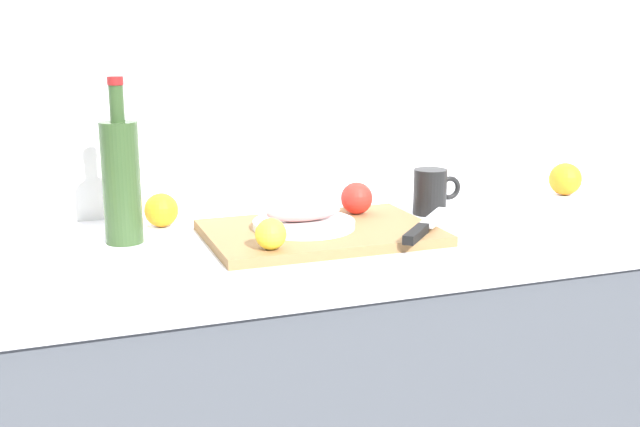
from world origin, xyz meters
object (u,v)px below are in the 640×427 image
object	(u,v)px
chef_knife	(424,228)
lemon_0	(271,234)
white_plate	(304,224)
coffee_mug_2	(431,192)
cutting_board	(320,233)
wine_bottle	(121,179)
fish_fillet	(304,212)

from	to	relation	value
chef_knife	lemon_0	xyz separation A→B (m)	(-0.32, -0.02, 0.02)
white_plate	coffee_mug_2	size ratio (longest dim) A/B	1.79
white_plate	coffee_mug_2	distance (m)	0.35
coffee_mug_2	lemon_0	bearing A→B (deg)	-153.39
cutting_board	wine_bottle	world-z (taller)	wine_bottle
cutting_board	chef_knife	world-z (taller)	chef_knife
white_plate	wine_bottle	world-z (taller)	wine_bottle
white_plate	fish_fillet	world-z (taller)	fish_fillet
lemon_0	wine_bottle	size ratio (longest dim) A/B	0.18
chef_knife	coffee_mug_2	world-z (taller)	coffee_mug_2
fish_fillet	coffee_mug_2	size ratio (longest dim) A/B	1.34
cutting_board	fish_fillet	bearing A→B (deg)	156.78
fish_fillet	coffee_mug_2	distance (m)	0.35
chef_knife	wine_bottle	xyz separation A→B (m)	(-0.56, 0.20, 0.10)
fish_fillet	chef_knife	xyz separation A→B (m)	(0.21, -0.11, -0.02)
cutting_board	white_plate	size ratio (longest dim) A/B	2.19
cutting_board	coffee_mug_2	world-z (taller)	coffee_mug_2
cutting_board	lemon_0	size ratio (longest dim) A/B	7.86
chef_knife	lemon_0	bearing A→B (deg)	136.05
cutting_board	white_plate	world-z (taller)	white_plate
cutting_board	fish_fillet	xyz separation A→B (m)	(-0.03, 0.01, 0.04)
chef_knife	lemon_0	size ratio (longest dim) A/B	3.97
white_plate	fish_fillet	bearing A→B (deg)	-159.44
lemon_0	fish_fillet	bearing A→B (deg)	50.12
cutting_board	wine_bottle	xyz separation A→B (m)	(-0.38, 0.10, 0.12)
cutting_board	lemon_0	bearing A→B (deg)	-139.87
cutting_board	lemon_0	xyz separation A→B (m)	(-0.14, -0.12, 0.04)
chef_knife	wine_bottle	bearing A→B (deg)	113.68
cutting_board	fish_fillet	distance (m)	0.05
white_plate	fish_fillet	distance (m)	0.03
wine_bottle	lemon_0	bearing A→B (deg)	-41.90
cutting_board	wine_bottle	bearing A→B (deg)	165.41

